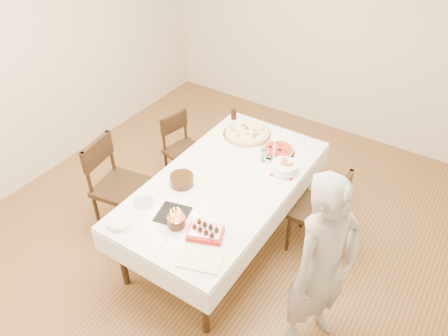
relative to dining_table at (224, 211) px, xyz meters
The scene contains 22 objects.
floor 0.39m from the dining_table, 163.89° to the left, with size 5.00×5.00×0.00m, color brown.
wall_back 2.72m from the dining_table, 92.66° to the left, with size 4.50×0.04×2.70m, color beige.
wall_left 2.56m from the dining_table, behind, with size 0.04×5.00×2.70m, color beige.
dining_table is the anchor object (origin of this frame).
chair_right_savory 0.87m from the dining_table, 27.15° to the left, with size 0.47×0.47×0.92m, color black, non-canonical shape.
chair_left_savory 1.00m from the dining_table, 148.37° to the left, with size 0.42×0.42×0.83m, color black, non-canonical shape.
chair_left_dessert 1.03m from the dining_table, 158.41° to the right, with size 0.51×0.51×0.99m, color black, non-canonical shape.
person 1.32m from the dining_table, 22.55° to the right, with size 0.59×0.39×1.61m, color #A49F9B.
pizza_white 0.88m from the dining_table, 105.39° to the left, with size 0.50×0.50×0.04m, color beige.
pizza_pepperoni 0.79m from the dining_table, 72.93° to the left, with size 0.33×0.33×0.04m, color red.
red_placemat 0.68m from the dining_table, 46.86° to the left, with size 0.21×0.21×0.01m, color #B21E1E.
pasta_bowl 0.71m from the dining_table, 47.03° to the left, with size 0.25×0.25×0.08m, color white.
taper_candle 0.75m from the dining_table, 63.74° to the left, with size 0.06×0.06×0.27m, color white.
shaker_pair 0.65m from the dining_table, 71.04° to the left, with size 0.10×0.10×0.12m, color white, non-canonical shape.
cola_glass 1.14m from the dining_table, 117.41° to the left, with size 0.06×0.06×0.11m, color black.
layer_cake 0.57m from the dining_table, 137.45° to the right, with size 0.27×0.27×0.11m, color black.
cake_board 0.71m from the dining_table, 100.94° to the right, with size 0.26×0.26×0.01m, color black.
birthday_cake 0.82m from the dining_table, 90.94° to the right, with size 0.15×0.15×0.15m, color #3C2010.
strawberry_box 0.80m from the dining_table, 68.98° to the right, with size 0.27×0.18×0.07m, color red, non-canonical shape.
box_lid 1.00m from the dining_table, 67.69° to the right, with size 0.33×0.22×0.03m, color beige.
plate_stack 1.07m from the dining_table, 114.14° to the right, with size 0.21×0.21×0.04m, color white.
china_plate 0.83m from the dining_table, 123.66° to the right, with size 0.19×0.19×0.01m, color white.
Camera 1 is at (1.77, -2.56, 3.28)m, focal length 35.00 mm.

